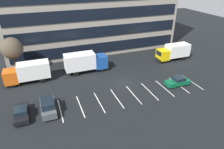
% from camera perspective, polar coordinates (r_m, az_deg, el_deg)
% --- Properties ---
extents(ground_plane, '(120.00, 120.00, 0.00)m').
position_cam_1_polar(ground_plane, '(34.81, 3.22, -2.35)').
color(ground_plane, black).
extents(office_building, '(38.13, 10.25, 21.60)m').
position_cam_1_polar(office_building, '(47.63, -5.62, 19.47)').
color(office_building, gray).
rests_on(office_building, ground_plane).
extents(lot_markings, '(22.54, 5.40, 0.01)m').
position_cam_1_polar(lot_markings, '(31.74, 6.12, -5.67)').
color(lot_markings, silver).
rests_on(lot_markings, ground_plane).
extents(box_truck_yellow, '(7.20, 2.38, 3.34)m').
position_cam_1_polar(box_truck_yellow, '(45.08, 16.94, 6.23)').
color(box_truck_yellow, yellow).
rests_on(box_truck_yellow, ground_plane).
extents(box_truck_blue, '(7.98, 2.64, 3.70)m').
position_cam_1_polar(box_truck_blue, '(38.02, -7.55, 3.63)').
color(box_truck_blue, '#194799').
rests_on(box_truck_blue, ground_plane).
extents(box_truck_orange, '(7.47, 2.48, 3.47)m').
position_cam_1_polar(box_truck_orange, '(36.92, -22.52, 0.69)').
color(box_truck_orange, '#D85914').
rests_on(box_truck_orange, ground_plane).
extents(suv_charcoal, '(1.86, 4.40, 1.99)m').
position_cam_1_polar(suv_charcoal, '(28.74, -17.56, -8.57)').
color(suv_charcoal, '#474C51').
rests_on(suv_charcoal, ground_plane).
extents(sedan_black, '(1.76, 4.22, 1.51)m').
position_cam_1_polar(sedan_black, '(29.23, -24.10, -9.81)').
color(sedan_black, black).
rests_on(sedan_black, ground_plane).
extents(sedan_forest, '(4.10, 1.72, 1.47)m').
position_cam_1_polar(sedan_forest, '(35.50, 18.01, -1.86)').
color(sedan_forest, '#0C5933').
rests_on(sedan_forest, ground_plane).
extents(bare_tree, '(3.76, 3.76, 7.05)m').
position_cam_1_polar(bare_tree, '(39.33, -26.36, 6.60)').
color(bare_tree, '#473323').
rests_on(bare_tree, ground_plane).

